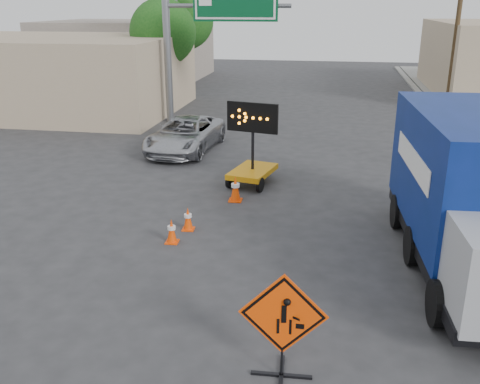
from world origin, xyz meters
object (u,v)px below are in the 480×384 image
(arrow_board, at_px, (253,166))
(pickup_truck, at_px, (185,135))
(box_truck, at_px, (467,202))
(construction_sign, at_px, (283,324))

(arrow_board, distance_m, pickup_truck, 5.02)
(pickup_truck, distance_m, box_truck, 12.57)
(pickup_truck, bearing_deg, arrow_board, -43.65)
(arrow_board, bearing_deg, box_truck, -29.45)
(pickup_truck, relative_size, box_truck, 0.65)
(construction_sign, bearing_deg, pickup_truck, 108.96)
(construction_sign, bearing_deg, box_truck, 48.81)
(pickup_truck, xyz_separation_m, box_truck, (8.93, -8.79, 0.90))
(construction_sign, relative_size, arrow_board, 0.68)
(construction_sign, height_order, pickup_truck, construction_sign)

